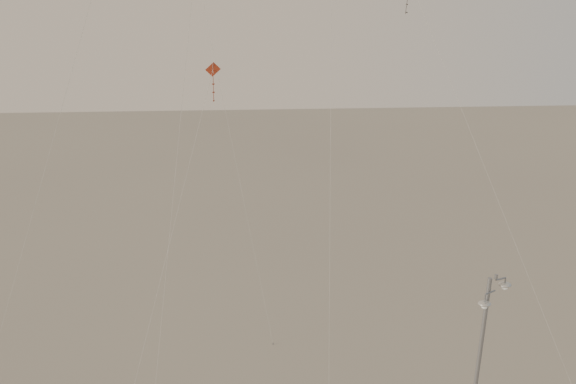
{
  "coord_description": "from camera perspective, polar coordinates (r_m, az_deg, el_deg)",
  "views": [
    {
      "loc": [
        -2.03,
        -26.71,
        22.28
      ],
      "look_at": [
        0.05,
        5.0,
        12.15
      ],
      "focal_mm": 50.0,
      "sensor_mm": 36.0,
      "label": 1
    }
  ],
  "objects": [
    {
      "name": "kite_3",
      "position": [
        30.2,
        -7.72,
        -0.93
      ],
      "size": [
        5.28,
        8.21,
        17.75
      ],
      "rotation": [
        0.0,
        0.0,
        0.05
      ],
      "color": "maroon",
      "rests_on": "ground"
    },
    {
      "name": "kite_4",
      "position": [
        38.82,
        11.42,
        7.72
      ],
      "size": [
        7.15,
        13.27,
        20.64
      ],
      "rotation": [
        0.0,
        0.0,
        2.18
      ],
      "color": "#2B2624",
      "rests_on": "ground"
    },
    {
      "name": "street_lamp",
      "position": [
        34.75,
        13.43,
        -12.5
      ],
      "size": [
        1.52,
        1.06,
        9.54
      ],
      "color": "#96989E",
      "rests_on": "ground"
    }
  ]
}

